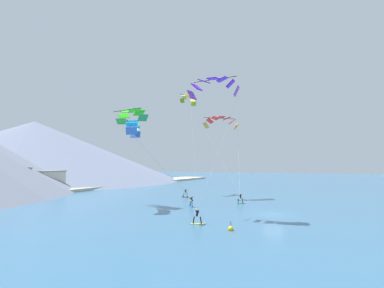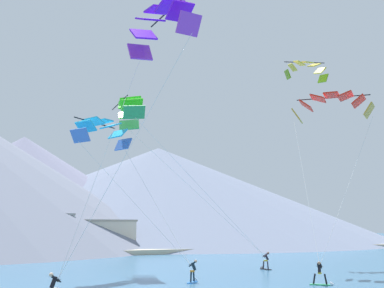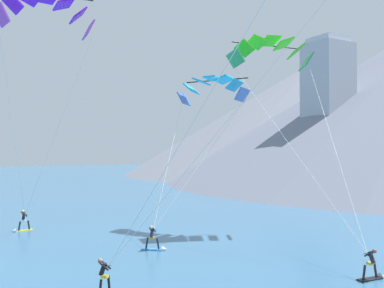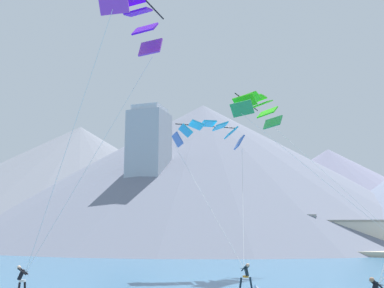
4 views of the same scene
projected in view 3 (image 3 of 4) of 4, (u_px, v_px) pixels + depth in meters
name	position (u px, v px, depth m)	size (l,w,h in m)	color
kitesurfer_near_lead	(22.00, 224.00, 35.96)	(0.84, 1.78, 1.81)	yellow
kitesurfer_near_trail	(373.00, 269.00, 22.21)	(0.71, 1.77, 1.74)	black
kitesurfer_mid_center	(102.00, 285.00, 19.65)	(1.48, 1.55, 1.74)	#33B266
kitesurfer_far_left	(155.00, 242.00, 28.88)	(1.50, 1.53, 1.76)	#337FDB
parafoil_kite_near_lead	(47.00, 10.00, 31.20)	(7.40, 7.08, 16.75)	purple
parafoil_kite_near_trail	(271.00, 50.00, 35.38)	(14.36, 7.76, 14.82)	#2C934C
parafoil_kite_far_left	(212.00, 87.00, 37.03)	(7.64, 10.03, 11.86)	#446BBF
shore_building_harbour_front	(291.00, 172.00, 80.42)	(5.47, 5.79, 5.96)	silver
shore_building_quay_west	(351.00, 173.00, 70.02)	(9.40, 4.84, 6.56)	#A89E8E
highrise_tower	(328.00, 115.00, 77.06)	(7.00, 7.00, 27.43)	#A8ADB7
mountain_peak_far_spur	(316.00, 117.00, 133.81)	(118.77, 118.77, 35.67)	slate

